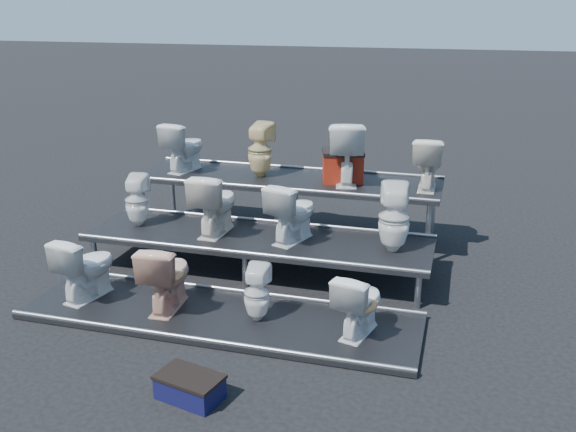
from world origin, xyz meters
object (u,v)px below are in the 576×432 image
(toilet_2, at_px, (257,293))
(toilet_11, at_px, (428,163))
(toilet_0, at_px, (86,266))
(step_stool, at_px, (190,388))
(toilet_5, at_px, (215,203))
(toilet_6, at_px, (293,212))
(toilet_3, at_px, (359,303))
(toilet_8, at_px, (184,146))
(toilet_4, at_px, (137,200))
(red_crate, at_px, (343,167))
(toilet_1, at_px, (167,275))
(toilet_9, at_px, (260,150))
(toilet_7, at_px, (394,218))
(toilet_10, at_px, (346,152))

(toilet_2, bearing_deg, toilet_11, -120.92)
(toilet_0, height_order, step_stool, toilet_0)
(toilet_5, distance_m, toilet_6, 0.98)
(toilet_3, relative_size, toilet_8, 0.93)
(toilet_4, relative_size, step_stool, 1.25)
(toilet_4, relative_size, red_crate, 1.26)
(toilet_3, bearing_deg, toilet_6, -37.23)
(toilet_4, height_order, toilet_5, toilet_5)
(toilet_1, relative_size, toilet_2, 1.25)
(toilet_9, bearing_deg, toilet_11, -170.31)
(toilet_0, bearing_deg, toilet_2, -168.35)
(toilet_8, distance_m, toilet_9, 1.14)
(toilet_4, relative_size, toilet_8, 0.93)
(toilet_3, distance_m, toilet_8, 4.05)
(toilet_7, height_order, toilet_10, toilet_10)
(toilet_7, bearing_deg, toilet_5, -8.02)
(toilet_0, xyz_separation_m, toilet_7, (3.19, 1.30, 0.43))
(toilet_9, bearing_deg, toilet_5, 92.59)
(red_crate, bearing_deg, toilet_7, -73.02)
(toilet_7, bearing_deg, toilet_0, 14.17)
(toilet_5, relative_size, toilet_7, 0.97)
(toilet_8, height_order, red_crate, toilet_8)
(toilet_2, relative_size, toilet_6, 0.83)
(toilet_5, bearing_deg, toilet_0, 54.30)
(toilet_0, bearing_deg, toilet_1, -168.35)
(toilet_3, bearing_deg, toilet_10, -61.61)
(toilet_4, xyz_separation_m, toilet_6, (2.04, 0.00, 0.03))
(toilet_7, relative_size, red_crate, 1.51)
(toilet_1, height_order, toilet_5, toilet_5)
(toilet_6, distance_m, red_crate, 1.41)
(toilet_5, relative_size, toilet_6, 1.07)
(toilet_4, xyz_separation_m, toilet_5, (1.06, 0.00, 0.05))
(toilet_5, height_order, step_stool, toilet_5)
(toilet_11, bearing_deg, toilet_3, 80.20)
(toilet_0, distance_m, toilet_3, 3.03)
(toilet_5, distance_m, red_crate, 1.90)
(toilet_5, height_order, red_crate, red_crate)
(toilet_8, bearing_deg, red_crate, -166.17)
(red_crate, xyz_separation_m, step_stool, (-0.49, -4.05, -0.95))
(toilet_2, xyz_separation_m, toilet_8, (-1.94, 2.60, 0.85))
(toilet_2, distance_m, toilet_3, 1.05)
(toilet_3, xyz_separation_m, toilet_6, (-1.03, 1.30, 0.43))
(toilet_1, relative_size, toilet_11, 1.08)
(toilet_9, height_order, red_crate, toilet_9)
(toilet_2, relative_size, toilet_9, 0.79)
(toilet_0, bearing_deg, toilet_8, -79.01)
(toilet_10, relative_size, toilet_11, 1.22)
(toilet_0, distance_m, toilet_6, 2.41)
(step_stool, bearing_deg, toilet_0, 156.11)
(toilet_1, height_order, red_crate, red_crate)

